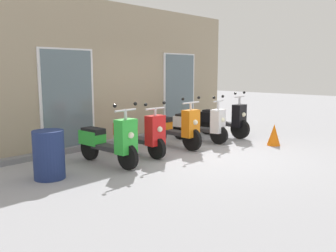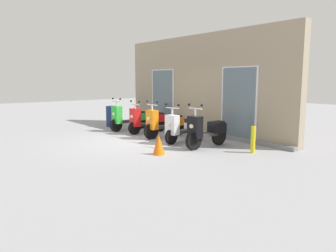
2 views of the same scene
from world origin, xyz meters
TOP-DOWN VIEW (x-y plane):
  - ground_plane at (0.00, 0.00)m, footprint 40.00×40.00m
  - storefront_facade at (0.00, 2.72)m, footprint 7.80×0.50m
  - scooter_green at (-2.03, 1.00)m, footprint 0.57×1.62m
  - scooter_red at (-1.05, 1.17)m, footprint 0.59×1.56m
  - scooter_orange at (0.04, 1.10)m, footprint 0.61×1.62m
  - scooter_white at (0.99, 1.08)m, footprint 0.59×1.57m
  - scooter_black at (2.01, 1.04)m, footprint 0.54×1.58m
  - trash_bin at (-3.28, 1.04)m, footprint 0.52×0.52m
  - curb_bollard at (3.25, 1.49)m, footprint 0.12×0.12m
  - traffic_cone at (1.85, -0.53)m, footprint 0.32×0.32m

SIDE VIEW (x-z plane):
  - ground_plane at x=0.00m, z-range 0.00..0.00m
  - traffic_cone at x=1.85m, z-range 0.00..0.52m
  - curb_bollard at x=3.25m, z-range 0.00..0.70m
  - trash_bin at x=-3.28m, z-range 0.00..0.83m
  - scooter_white at x=0.99m, z-range -0.15..1.06m
  - scooter_black at x=2.01m, z-range -0.16..1.10m
  - scooter_red at x=-1.05m, z-range -0.12..1.06m
  - scooter_green at x=-2.03m, z-range -0.14..1.10m
  - scooter_orange at x=0.04m, z-range -0.14..1.10m
  - storefront_facade at x=0.00m, z-range -0.06..3.39m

